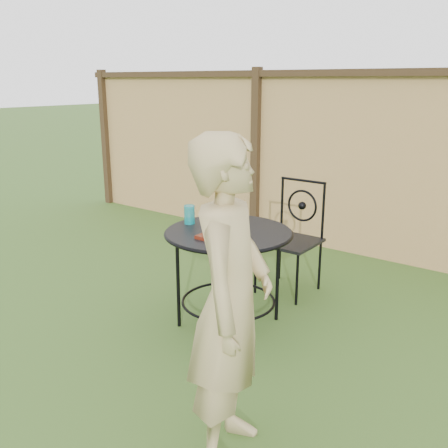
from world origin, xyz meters
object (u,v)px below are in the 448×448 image
Objects in this scene: patio_chair at (292,234)px; diner at (231,304)px; patio_table at (229,249)px; salad_plate at (222,236)px.

patio_chair is 0.61× the size of diner.
patio_table is 0.22m from salad_plate.
patio_table is at bearing 15.22° from diner.
patio_chair is at bearing 86.29° from patio_table.
diner is 1.17m from salad_plate.
patio_table is 0.97× the size of patio_chair.
salad_plate is (0.01, -0.99, 0.23)m from patio_chair.
diner is at bearing -50.92° from salad_plate.
diner is at bearing -53.10° from patio_table.
salad_plate is (0.06, -0.15, 0.15)m from patio_table.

